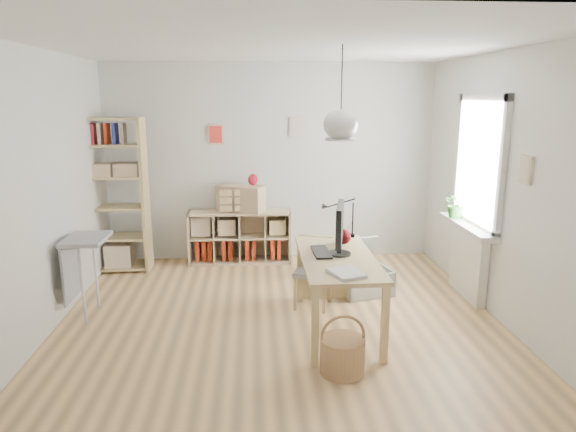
{
  "coord_description": "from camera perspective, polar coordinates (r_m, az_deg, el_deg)",
  "views": [
    {
      "loc": [
        -0.25,
        -4.83,
        2.25
      ],
      "look_at": [
        0.1,
        0.3,
        1.05
      ],
      "focal_mm": 32.0,
      "sensor_mm": 36.0,
      "label": 1
    }
  ],
  "objects": [
    {
      "name": "ground",
      "position": [
        5.33,
        -0.87,
        -11.82
      ],
      "size": [
        4.5,
        4.5,
        0.0
      ],
      "primitive_type": "plane",
      "color": "tan",
      "rests_on": "ground"
    },
    {
      "name": "room_shell",
      "position": [
        4.75,
        5.88,
        10.06
      ],
      "size": [
        4.5,
        4.5,
        4.5
      ],
      "color": "white",
      "rests_on": "ground"
    },
    {
      "name": "window_unit",
      "position": [
        6.01,
        20.56,
        5.62
      ],
      "size": [
        0.07,
        1.16,
        1.46
      ],
      "color": "white",
      "rests_on": "ground"
    },
    {
      "name": "radiator",
      "position": [
        6.23,
        19.42,
        -4.9
      ],
      "size": [
        0.1,
        0.8,
        0.8
      ],
      "primitive_type": "cube",
      "color": "white",
      "rests_on": "ground"
    },
    {
      "name": "windowsill",
      "position": [
        6.1,
        19.29,
        -1.07
      ],
      "size": [
        0.22,
        1.2,
        0.06
      ],
      "primitive_type": "cube",
      "color": "silver",
      "rests_on": "radiator"
    },
    {
      "name": "desk",
      "position": [
        5.01,
        5.52,
        -5.48
      ],
      "size": [
        0.7,
        1.5,
        0.75
      ],
      "color": "tan",
      "rests_on": "ground"
    },
    {
      "name": "cube_shelf",
      "position": [
        7.18,
        -5.54,
        -2.68
      ],
      "size": [
        1.4,
        0.38,
        0.72
      ],
      "color": "tan",
      "rests_on": "ground"
    },
    {
      "name": "tall_bookshelf",
      "position": [
        6.96,
        -18.74,
        2.84
      ],
      "size": [
        0.8,
        0.38,
        2.0
      ],
      "color": "tan",
      "rests_on": "ground"
    },
    {
      "name": "side_table",
      "position": [
        5.7,
        -22.06,
        -3.96
      ],
      "size": [
        0.4,
        0.55,
        0.85
      ],
      "color": "#9A9A9D",
      "rests_on": "ground"
    },
    {
      "name": "chair",
      "position": [
        5.63,
        2.9,
        -5.71
      ],
      "size": [
        0.47,
        0.47,
        0.76
      ],
      "rotation": [
        0.0,
        0.0,
        -0.33
      ],
      "color": "#9A9A9D",
      "rests_on": "ground"
    },
    {
      "name": "wicker_basket",
      "position": [
        4.43,
        6.07,
        -15.0
      ],
      "size": [
        0.38,
        0.37,
        0.52
      ],
      "rotation": [
        0.0,
        0.0,
        0.05
      ],
      "color": "#906441",
      "rests_on": "ground"
    },
    {
      "name": "storage_chest",
      "position": [
        6.11,
        8.43,
        -6.61
      ],
      "size": [
        0.72,
        0.77,
        0.61
      ],
      "rotation": [
        0.0,
        0.0,
        0.25
      ],
      "color": "silver",
      "rests_on": "ground"
    },
    {
      "name": "monitor",
      "position": [
        4.95,
        5.77,
        -1.19
      ],
      "size": [
        0.23,
        0.57,
        0.5
      ],
      "rotation": [
        0.0,
        0.0,
        -0.21
      ],
      "color": "black",
      "rests_on": "desk"
    },
    {
      "name": "keyboard",
      "position": [
        5.06,
        3.7,
        -4.02
      ],
      "size": [
        0.17,
        0.42,
        0.02
      ],
      "primitive_type": "cube",
      "rotation": [
        0.0,
        0.0,
        0.04
      ],
      "color": "black",
      "rests_on": "desk"
    },
    {
      "name": "task_lamp",
      "position": [
        5.51,
        5.4,
        0.28
      ],
      "size": [
        0.39,
        0.14,
        0.41
      ],
      "color": "black",
      "rests_on": "desk"
    },
    {
      "name": "yarn_ball",
      "position": [
        5.37,
        6.18,
        -2.3
      ],
      "size": [
        0.16,
        0.16,
        0.16
      ],
      "primitive_type": "sphere",
      "color": "#48090F",
      "rests_on": "desk"
    },
    {
      "name": "paper_tray",
      "position": [
        4.48,
        6.51,
        -6.33
      ],
      "size": [
        0.33,
        0.37,
        0.03
      ],
      "primitive_type": "cube",
      "rotation": [
        0.0,
        0.0,
        0.33
      ],
      "color": "silver",
      "rests_on": "desk"
    },
    {
      "name": "drawer_chest",
      "position": [
        7.0,
        -5.26,
        1.96
      ],
      "size": [
        0.69,
        0.51,
        0.36
      ],
      "primitive_type": "cube",
      "rotation": [
        0.0,
        0.0,
        -0.41
      ],
      "color": "tan",
      "rests_on": "cube_shelf"
    },
    {
      "name": "red_vase",
      "position": [
        6.96,
        -3.93,
        4.06
      ],
      "size": [
        0.13,
        0.13,
        0.16
      ],
      "primitive_type": "ellipsoid",
      "color": "maroon",
      "rests_on": "drawer_chest"
    },
    {
      "name": "potted_plant",
      "position": [
        6.32,
        18.23,
        1.29
      ],
      "size": [
        0.33,
        0.3,
        0.33
      ],
      "primitive_type": "imported",
      "rotation": [
        0.0,
        0.0,
        0.16
      ],
      "color": "#336F29",
      "rests_on": "windowsill"
    }
  ]
}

